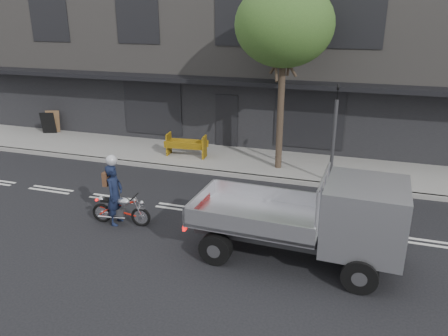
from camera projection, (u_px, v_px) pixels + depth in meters
ground at (181, 208)px, 13.47m from camera, size 80.00×80.00×0.00m
sidewalk at (227, 159)px, 17.65m from camera, size 32.00×3.20×0.15m
kerb at (214, 173)px, 16.22m from camera, size 32.00×0.20×0.15m
building_main at (266, 47)px, 22.23m from camera, size 26.00×10.00×8.00m
street_tree at (284, 25)px, 14.81m from camera, size 3.40×3.40×6.74m
traffic_light_pole at (333, 140)px, 14.70m from camera, size 0.12×0.12×3.50m
motorcycle at (121, 209)px, 12.33m from camera, size 1.77×0.51×0.91m
rider at (115, 195)px, 12.23m from camera, size 0.48×0.68×1.76m
flatbed_ute at (343, 217)px, 9.97m from camera, size 4.98×2.21×2.28m
construction_barrier at (184, 147)px, 17.47m from camera, size 1.72×0.81×0.94m
sandwich_board at (48, 123)px, 20.92m from camera, size 0.77×0.63×1.05m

